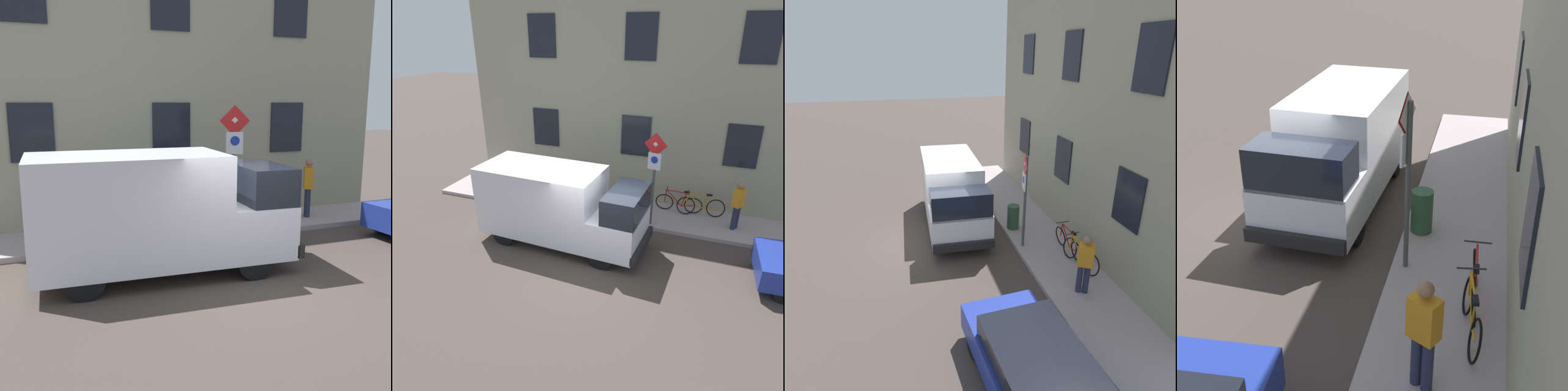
# 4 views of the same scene
# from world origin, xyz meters

# --- Properties ---
(ground_plane) EXTENTS (80.00, 80.00, 0.00)m
(ground_plane) POSITION_xyz_m (0.00, 0.00, 0.00)
(ground_plane) COLOR #473D37
(sidewalk_slab) EXTENTS (2.07, 15.55, 0.14)m
(sidewalk_slab) POSITION_xyz_m (3.74, 0.00, 0.07)
(sidewalk_slab) COLOR #AB9C9C
(sidewalk_slab) RESTS_ON ground_plane
(building_facade) EXTENTS (0.75, 13.55, 8.52)m
(building_facade) POSITION_xyz_m (5.12, 0.00, 4.26)
(building_facade) COLOR #9B987E
(building_facade) RESTS_ON ground_plane
(sign_post_stacked) EXTENTS (0.19, 0.55, 3.16)m
(sign_post_stacked) POSITION_xyz_m (2.92, -1.10, 2.27)
(sign_post_stacked) COLOR #474C47
(sign_post_stacked) RESTS_ON sidewalk_slab
(delivery_van) EXTENTS (2.23, 5.41, 2.50)m
(delivery_van) POSITION_xyz_m (1.01, 1.48, 1.33)
(delivery_van) COLOR white
(delivery_van) RESTS_ON ground_plane
(bicycle_orange) EXTENTS (0.50, 1.72, 0.89)m
(bicycle_orange) POSITION_xyz_m (4.22, -2.67, 0.51)
(bicycle_orange) COLOR black
(bicycle_orange) RESTS_ON sidewalk_slab
(bicycle_red) EXTENTS (0.46, 1.71, 0.89)m
(bicycle_red) POSITION_xyz_m (4.22, -1.88, 0.51)
(bicycle_red) COLOR black
(bicycle_red) RESTS_ON sidewalk_slab
(pedestrian) EXTENTS (0.48, 0.42, 1.72)m
(pedestrian) POSITION_xyz_m (3.64, -3.86, 1.07)
(pedestrian) COLOR #262B47
(pedestrian) RESTS_ON sidewalk_slab
(litter_bin) EXTENTS (0.44, 0.44, 0.90)m
(litter_bin) POSITION_xyz_m (3.05, 0.22, 0.59)
(litter_bin) COLOR #2D5133
(litter_bin) RESTS_ON sidewalk_slab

